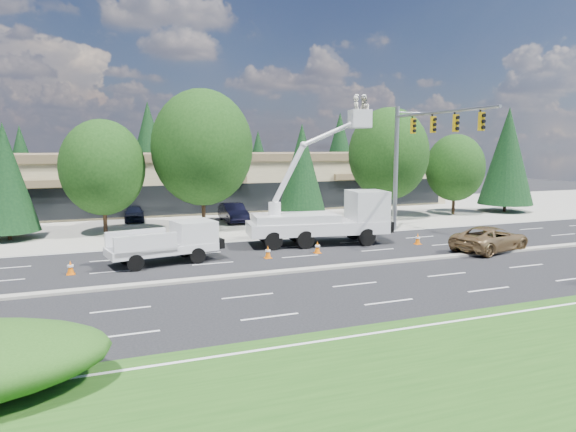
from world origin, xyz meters
name	(u,v)px	position (x,y,z in m)	size (l,w,h in m)	color
ground	(325,269)	(0.00, 0.00, 0.00)	(140.00, 140.00, 0.00)	black
concrete_apron	(226,218)	(0.00, 20.00, 0.01)	(140.00, 22.00, 0.01)	gray
grass_verge	(529,374)	(0.00, -13.00, 0.01)	(140.00, 10.00, 0.01)	#1F4A15
road_median	(325,268)	(0.00, 0.00, 0.06)	(120.00, 0.55, 0.12)	gray
strip_mall	(202,179)	(0.00, 29.97, 2.83)	(50.40, 15.40, 5.50)	tan
tree_front_b	(6,177)	(-16.00, 15.00, 4.15)	(3.92, 3.92, 7.73)	#332114
tree_front_c	(103,168)	(-10.00, 15.00, 4.70)	(5.79, 5.79, 8.04)	#332114
tree_front_d	(202,148)	(-3.00, 15.00, 6.07)	(7.47, 7.47, 10.37)	#332114
tree_front_e	(302,170)	(5.00, 15.00, 4.28)	(4.04, 4.04, 7.97)	#332114
tree_front_f	(389,154)	(13.00, 15.00, 5.54)	(6.83, 6.83, 9.47)	#332114
tree_front_g	(455,168)	(20.00, 15.00, 4.26)	(5.25, 5.25, 7.29)	#332114
tree_front_h	(507,156)	(26.00, 15.00, 5.29)	(5.00, 5.00, 9.85)	#332114
tree_back_a	(21,161)	(-18.00, 42.00, 4.58)	(4.34, 4.34, 8.55)	#332114
tree_back_b	(149,146)	(-4.00, 42.00, 6.24)	(5.90, 5.90, 11.62)	#332114
tree_back_c	(258,160)	(10.00, 42.00, 4.45)	(4.21, 4.21, 8.29)	#332114
tree_back_d	(340,149)	(22.00, 42.00, 5.85)	(5.53, 5.53, 10.91)	#332114
signal_mast	(414,148)	(10.03, 7.04, 6.06)	(2.76, 10.16, 9.00)	gray
utility_pickup	(170,246)	(-7.05, 4.28, 0.88)	(5.89, 3.09, 2.15)	silver
bucket_truck	(330,212)	(3.23, 6.08, 2.03)	(9.07, 3.89, 9.37)	silver
traffic_cone_a	(70,268)	(-11.94, 3.40, 0.34)	(0.40, 0.40, 0.70)	orange
traffic_cone_b	(268,252)	(-1.85, 3.44, 0.34)	(0.40, 0.40, 0.70)	orange
traffic_cone_c	(317,247)	(1.28, 3.70, 0.34)	(0.40, 0.40, 0.70)	orange
traffic_cone_d	(418,239)	(8.34, 3.92, 0.34)	(0.40, 0.40, 0.70)	orange
minivan	(490,239)	(11.09, 0.60, 0.73)	(2.43, 5.28, 1.47)	#967548
parked_car_west	(134,213)	(-7.58, 21.00, 0.67)	(1.57, 3.91, 1.33)	black
parked_car_east	(233,213)	(0.00, 17.64, 0.78)	(1.64, 4.72, 1.55)	black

